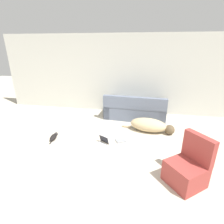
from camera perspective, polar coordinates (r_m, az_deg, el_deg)
The scene contains 9 objects.
ground_plane at distance 3.29m, azimuth -13.04°, elevation -23.64°, with size 20.00×20.00×0.00m, color #BCB29E.
wall_back at distance 6.20m, azimuth 0.21°, elevation 12.16°, with size 7.95×0.06×2.65m.
couch at distance 5.80m, azimuth 7.50°, elevation 0.60°, with size 2.00×0.96×0.82m.
dog at distance 5.02m, azimuth 12.34°, elevation -4.27°, with size 1.47×0.66×0.37m.
cat at distance 4.82m, azimuth -18.51°, elevation -7.69°, with size 0.18×0.50×0.12m.
laptop_open at distance 4.34m, azimuth -3.04°, elevation -9.66°, with size 0.38×0.37×0.22m.
laptop_closed at distance 4.50m, azimuth 2.87°, elevation -9.26°, with size 0.31×0.29×0.03m.
book_green at distance 4.26m, azimuth 26.41°, elevation -13.69°, with size 0.22×0.20×0.02m.
side_chair at distance 3.42m, azimuth 23.48°, elevation -16.55°, with size 0.80×0.79×0.90m.
Camera 1 is at (1.07, -2.11, 2.29)m, focal length 28.00 mm.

